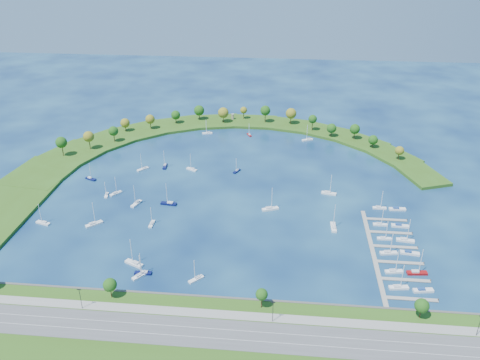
# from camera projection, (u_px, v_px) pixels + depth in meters

# --- Properties ---
(ground) EXTENTS (700.00, 700.00, 0.00)m
(ground) POSITION_uv_depth(u_px,v_px,m) (231.00, 189.00, 304.73)
(ground) COLOR #071744
(ground) RESTS_ON ground
(south_shoreline) EXTENTS (420.00, 43.10, 11.60)m
(south_shoreline) POSITION_uv_depth(u_px,v_px,m) (196.00, 331.00, 195.37)
(south_shoreline) COLOR #305215
(south_shoreline) RESTS_ON ground
(breakwater) EXTENTS (286.74, 247.64, 2.00)m
(breakwater) POSITION_uv_depth(u_px,v_px,m) (175.00, 153.00, 351.46)
(breakwater) COLOR #305215
(breakwater) RESTS_ON ground
(breakwater_trees) EXTENTS (240.05, 94.78, 14.37)m
(breakwater_trees) POSITION_uv_depth(u_px,v_px,m) (224.00, 122.00, 380.80)
(breakwater_trees) COLOR #382314
(breakwater_trees) RESTS_ON breakwater
(harbor_tower) EXTENTS (2.60, 2.60, 4.64)m
(harbor_tower) POSITION_uv_depth(u_px,v_px,m) (233.00, 117.00, 410.06)
(harbor_tower) COLOR gray
(harbor_tower) RESTS_ON breakwater
(dock_system) EXTENTS (24.28, 82.00, 1.60)m
(dock_system) POSITION_uv_depth(u_px,v_px,m) (388.00, 254.00, 243.13)
(dock_system) COLOR gray
(dock_system) RESTS_ON ground
(moored_boat_0) EXTENTS (6.84, 7.54, 11.72)m
(moored_boat_0) POSITION_uv_depth(u_px,v_px,m) (140.00, 275.00, 227.32)
(moored_boat_0) COLOR white
(moored_boat_0) RESTS_ON ground
(moored_boat_1) EXTENTS (2.96, 9.70, 14.16)m
(moored_boat_1) POSITION_uv_depth(u_px,v_px,m) (333.00, 227.00, 264.22)
(moored_boat_1) COLOR white
(moored_boat_1) RESTS_ON ground
(moored_boat_2) EXTENTS (8.83, 5.95, 12.71)m
(moored_boat_2) POSITION_uv_depth(u_px,v_px,m) (308.00, 139.00, 374.47)
(moored_boat_2) COLOR white
(moored_boat_2) RESTS_ON ground
(moored_boat_3) EXTENTS (8.11, 2.66, 11.77)m
(moored_boat_3) POSITION_uv_depth(u_px,v_px,m) (143.00, 272.00, 229.23)
(moored_boat_3) COLOR #090F3E
(moored_boat_3) RESTS_ON ground
(moored_boat_4) EXTENTS (9.33, 4.22, 13.24)m
(moored_boat_4) POSITION_uv_depth(u_px,v_px,m) (329.00, 193.00, 298.45)
(moored_boat_4) COLOR white
(moored_boat_4) RESTS_ON ground
(moored_boat_5) EXTENTS (8.29, 4.02, 11.74)m
(moored_boat_5) POSITION_uv_depth(u_px,v_px,m) (207.00, 133.00, 386.62)
(moored_boat_5) COLOR white
(moored_boat_5) RESTS_ON ground
(moored_boat_6) EXTENTS (8.64, 8.37, 13.82)m
(moored_boat_6) POSITION_uv_depth(u_px,v_px,m) (94.00, 224.00, 267.07)
(moored_boat_6) COLOR white
(moored_boat_6) RESTS_ON ground
(moored_boat_7) EXTENTS (9.90, 6.15, 14.12)m
(moored_boat_7) POSITION_uv_depth(u_px,v_px,m) (270.00, 208.00, 281.62)
(moored_boat_7) COLOR white
(moored_boat_7) RESTS_ON ground
(moored_boat_8) EXTENTS (7.30, 7.60, 12.10)m
(moored_boat_8) POSITION_uv_depth(u_px,v_px,m) (143.00, 169.00, 328.65)
(moored_boat_8) COLOR white
(moored_boat_8) RESTS_ON ground
(moored_boat_9) EXTENTS (3.03, 6.82, 9.69)m
(moored_boat_9) POSITION_uv_depth(u_px,v_px,m) (106.00, 195.00, 296.51)
(moored_boat_9) COLOR white
(moored_boat_9) RESTS_ON ground
(moored_boat_10) EXTENTS (9.64, 3.63, 13.84)m
(moored_boat_10) POSITION_uv_depth(u_px,v_px,m) (169.00, 203.00, 287.10)
(moored_boat_10) COLOR #090F3E
(moored_boat_10) RESTS_ON ground
(moored_boat_11) EXTENTS (6.51, 7.51, 11.48)m
(moored_boat_11) POSITION_uv_depth(u_px,v_px,m) (116.00, 193.00, 298.27)
(moored_boat_11) COLOR white
(moored_boat_11) RESTS_ON ground
(moored_boat_12) EXTENTS (6.95, 6.98, 11.32)m
(moored_boat_12) POSITION_uv_depth(u_px,v_px,m) (196.00, 279.00, 225.13)
(moored_boat_12) COLOR white
(moored_boat_12) RESTS_ON ground
(moored_boat_13) EXTENTS (2.15, 7.29, 10.67)m
(moored_boat_13) POSITION_uv_depth(u_px,v_px,m) (152.00, 223.00, 267.46)
(moored_boat_13) COLOR white
(moored_boat_13) RESTS_ON ground
(moored_boat_14) EXTENTS (8.09, 5.27, 11.59)m
(moored_boat_14) POSITION_uv_depth(u_px,v_px,m) (91.00, 178.00, 315.85)
(moored_boat_14) COLOR #090F3E
(moored_boat_14) RESTS_ON ground
(moored_boat_15) EXTENTS (3.24, 8.61, 12.36)m
(moored_boat_15) POSITION_uv_depth(u_px,v_px,m) (165.00, 166.00, 332.57)
(moored_boat_15) COLOR #090F3E
(moored_boat_15) RESTS_ON ground
(moored_boat_16) EXTENTS (4.78, 7.00, 10.09)m
(moored_boat_16) POSITION_uv_depth(u_px,v_px,m) (237.00, 171.00, 326.05)
(moored_boat_16) COLOR #090F3E
(moored_boat_16) RESTS_ON ground
(moored_boat_17) EXTENTS (5.06, 8.92, 12.64)m
(moored_boat_17) POSITION_uv_depth(u_px,v_px,m) (136.00, 203.00, 287.19)
(moored_boat_17) COLOR white
(moored_boat_17) RESTS_ON ground
(moored_boat_18) EXTENTS (8.62, 4.56, 12.21)m
(moored_boat_18) POSITION_uv_depth(u_px,v_px,m) (43.00, 222.00, 268.27)
(moored_boat_18) COLOR white
(moored_boat_18) RESTS_ON ground
(moored_boat_19) EXTENTS (9.86, 6.55, 14.16)m
(moored_boat_19) POSITION_uv_depth(u_px,v_px,m) (134.00, 263.00, 235.51)
(moored_boat_19) COLOR white
(moored_boat_19) RESTS_ON ground
(moored_boat_20) EXTENTS (8.02, 5.79, 11.67)m
(moored_boat_20) POSITION_uv_depth(u_px,v_px,m) (192.00, 169.00, 328.36)
(moored_boat_20) COLOR white
(moored_boat_20) RESTS_ON ground
(moored_boat_21) EXTENTS (4.49, 6.70, 9.63)m
(moored_boat_21) POSITION_uv_depth(u_px,v_px,m) (249.00, 134.00, 383.71)
(moored_boat_21) COLOR maroon
(moored_boat_21) RESTS_ON ground
(docked_boat_0) EXTENTS (9.03, 3.59, 12.91)m
(docked_boat_0) POSITION_uv_depth(u_px,v_px,m) (399.00, 287.00, 219.82)
(docked_boat_0) COLOR white
(docked_boat_0) RESTS_ON ground
(docked_boat_1) EXTENTS (9.32, 3.89, 1.84)m
(docked_boat_1) POSITION_uv_depth(u_px,v_px,m) (423.00, 290.00, 218.15)
(docked_boat_1) COLOR white
(docked_boat_1) RESTS_ON ground
(docked_boat_2) EXTENTS (8.71, 3.72, 12.40)m
(docked_boat_2) POSITION_uv_depth(u_px,v_px,m) (394.00, 271.00, 230.11)
(docked_boat_2) COLOR white
(docked_boat_2) RESTS_ON ground
(docked_boat_3) EXTENTS (9.68, 3.53, 13.93)m
(docked_boat_3) POSITION_uv_depth(u_px,v_px,m) (417.00, 272.00, 229.15)
(docked_boat_3) COLOR maroon
(docked_boat_3) RESTS_ON ground
(docked_boat_4) EXTENTS (8.88, 3.67, 12.67)m
(docked_boat_4) POSITION_uv_depth(u_px,v_px,m) (388.00, 252.00, 243.38)
(docked_boat_4) COLOR white
(docked_boat_4) RESTS_ON ground
(docked_boat_5) EXTENTS (9.60, 3.76, 1.91)m
(docked_boat_5) POSITION_uv_depth(u_px,v_px,m) (410.00, 253.00, 243.35)
(docked_boat_5) COLOR white
(docked_boat_5) RESTS_ON ground
(docked_boat_6) EXTENTS (7.52, 2.39, 10.93)m
(docked_boat_6) POSITION_uv_depth(u_px,v_px,m) (384.00, 238.00, 254.81)
(docked_boat_6) COLOR white
(docked_boat_6) RESTS_ON ground
(docked_boat_7) EXTENTS (9.37, 3.69, 13.40)m
(docked_boat_7) POSITION_uv_depth(u_px,v_px,m) (405.00, 240.00, 253.19)
(docked_boat_7) COLOR white
(docked_boat_7) RESTS_ON ground
(docked_boat_8) EXTENTS (7.72, 2.25, 11.32)m
(docked_boat_8) POSITION_uv_depth(u_px,v_px,m) (380.00, 224.00, 266.90)
(docked_boat_8) COLOR white
(docked_boat_8) RESTS_ON ground
(docked_boat_9) EXTENTS (9.42, 3.21, 1.89)m
(docked_boat_9) POSITION_uv_depth(u_px,v_px,m) (400.00, 226.00, 265.65)
(docked_boat_9) COLOR white
(docked_boat_9) RESTS_ON ground
(docked_boat_10) EXTENTS (7.76, 2.22, 11.39)m
(docked_boat_10) POSITION_uv_depth(u_px,v_px,m) (379.00, 207.00, 282.87)
(docked_boat_10) COLOR white
(docked_boat_10) RESTS_ON ground
(docked_boat_11) EXTENTS (9.57, 3.23, 1.92)m
(docked_boat_11) POSITION_uv_depth(u_px,v_px,m) (397.00, 209.00, 281.60)
(docked_boat_11) COLOR white
(docked_boat_11) RESTS_ON ground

